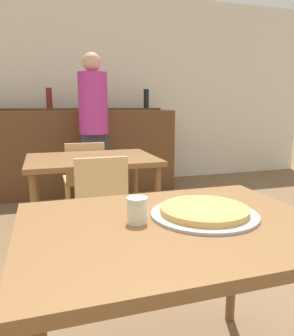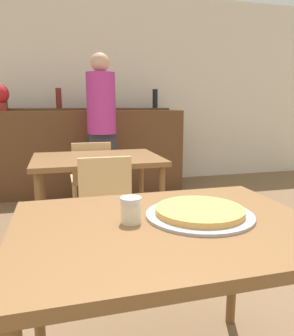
{
  "view_description": "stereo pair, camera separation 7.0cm",
  "coord_description": "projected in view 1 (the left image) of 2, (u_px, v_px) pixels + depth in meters",
  "views": [
    {
      "loc": [
        -0.44,
        -1.07,
        1.19
      ],
      "look_at": [
        0.07,
        0.55,
        0.86
      ],
      "focal_mm": 35.0,
      "sensor_mm": 36.0,
      "label": 1
    },
    {
      "loc": [
        -0.38,
        -1.09,
        1.19
      ],
      "look_at": [
        0.07,
        0.55,
        0.86
      ],
      "focal_mm": 35.0,
      "sensor_mm": 36.0,
      "label": 2
    }
  ],
  "objects": [
    {
      "name": "person_standing",
      "position": [
        94.0,
        124.0,
        3.88
      ],
      "size": [
        0.34,
        0.34,
        1.78
      ],
      "color": "#2D2D38",
      "rests_on": "ground_plane"
    },
    {
      "name": "dining_table_far",
      "position": [
        92.0,
        167.0,
        2.75
      ],
      "size": [
        1.06,
        0.8,
        0.76
      ],
      "color": "brown",
      "rests_on": "ground_plane"
    },
    {
      "name": "dining_table_near",
      "position": [
        173.0,
        243.0,
        1.23
      ],
      "size": [
        1.13,
        0.85,
        0.76
      ],
      "color": "brown",
      "rests_on": "ground_plane"
    },
    {
      "name": "bar_back_shelf",
      "position": [
        77.0,
        106.0,
        4.48
      ],
      "size": [
        2.39,
        0.24,
        0.31
      ],
      "color": "brown",
      "rests_on": "bar_counter"
    },
    {
      "name": "wall_back",
      "position": [
        72.0,
        90.0,
        4.77
      ],
      "size": [
        8.0,
        0.05,
        2.8
      ],
      "color": "silver",
      "rests_on": "ground_plane"
    },
    {
      "name": "cheese_shaker",
      "position": [
        137.0,
        210.0,
        1.2
      ],
      "size": [
        0.08,
        0.08,
        0.1
      ],
      "color": "beige",
      "rests_on": "dining_table_near"
    },
    {
      "name": "chair_far_side_back",
      "position": [
        84.0,
        175.0,
        3.33
      ],
      "size": [
        0.4,
        0.4,
        0.83
      ],
      "rotation": [
        0.0,
        0.0,
        3.14
      ],
      "color": "tan",
      "rests_on": "ground_plane"
    },
    {
      "name": "bar_counter",
      "position": [
        78.0,
        152.0,
        4.46
      ],
      "size": [
        2.6,
        0.56,
        1.12
      ],
      "color": "brown",
      "rests_on": "ground_plane"
    },
    {
      "name": "chair_far_side_front",
      "position": [
        105.0,
        209.0,
        2.25
      ],
      "size": [
        0.4,
        0.4,
        0.83
      ],
      "color": "tan",
      "rests_on": "ground_plane"
    },
    {
      "name": "pizza_tray",
      "position": [
        204.0,
        212.0,
        1.28
      ],
      "size": [
        0.42,
        0.42,
        0.04
      ],
      "color": "#A3A3A8",
      "rests_on": "dining_table_near"
    }
  ]
}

